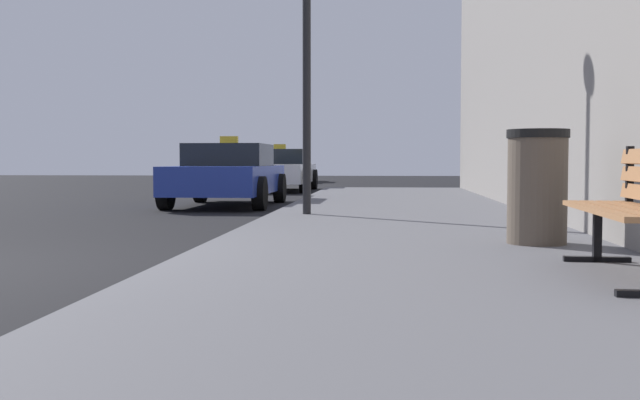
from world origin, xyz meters
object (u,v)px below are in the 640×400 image
car_blue (228,174)px  car_white (279,170)px  trash_bin (537,186)px  bench (640,201)px  car_yellow (286,167)px

car_blue → car_white: 7.64m
trash_bin → car_blue: (-4.63, 8.08, -0.04)m
bench → car_blue: 11.24m
car_blue → car_yellow: (-1.07, 17.39, -0.00)m
trash_bin → car_yellow: (-5.70, 25.46, -0.04)m
trash_bin → car_blue: bearing=119.8°
trash_bin → car_yellow: bearing=102.6°
car_white → car_yellow: (-1.06, 9.75, -0.00)m
car_white → car_yellow: size_ratio=1.02×
trash_bin → car_yellow: size_ratio=0.24×
bench → car_white: (-4.91, 17.75, -0.01)m
trash_bin → car_white: bearing=106.5°
trash_bin → car_white: car_white is taller
car_yellow → car_blue: bearing=93.5°
car_yellow → car_white: bearing=96.2°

